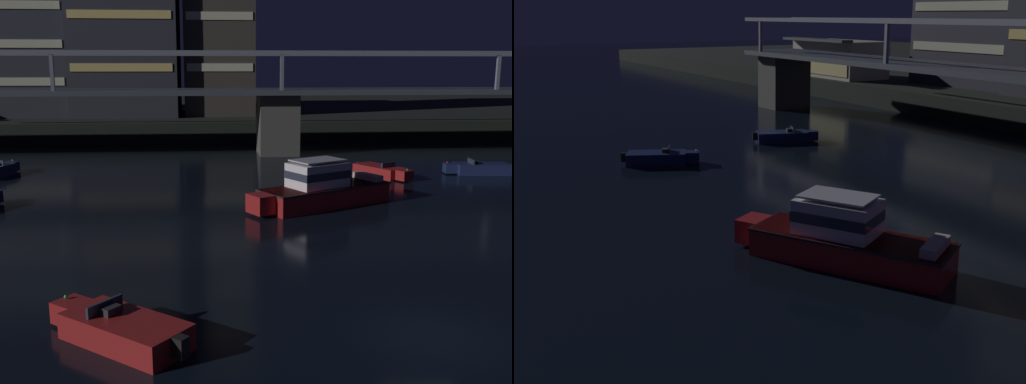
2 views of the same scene
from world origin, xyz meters
TOP-DOWN VIEW (x-y plane):
  - ground_plane at (0.00, 0.00)m, footprint 400.00×400.00m
  - far_riverbank at (0.00, 87.08)m, footprint 240.00×80.00m
  - river_bridge at (0.00, 39.07)m, footprint 84.05×6.40m
  - tower_west_low at (-29.00, 61.02)m, footprint 13.97×13.92m
  - cabin_cruiser_near_left at (-0.06, 17.38)m, footprint 9.00×6.24m
  - speedboat_near_right at (-9.33, 0.44)m, footprint 4.61×4.12m
  - speedboat_mid_right at (6.28, 26.40)m, footprint 3.57×4.88m
  - speedboat_far_center at (14.03, 26.98)m, footprint 5.23×2.18m

SIDE VIEW (x-z plane):
  - ground_plane at x=0.00m, z-range 0.00..0.00m
  - speedboat_near_right at x=-9.33m, z-range -0.17..0.99m
  - speedboat_mid_right at x=6.28m, z-range -0.17..0.99m
  - speedboat_far_center at x=14.03m, z-range -0.17..0.99m
  - cabin_cruiser_near_left at x=-0.06m, z-range -0.34..2.45m
  - far_riverbank at x=0.00m, z-range 0.00..2.20m
  - river_bridge at x=0.00m, z-range -0.26..9.12m
  - tower_west_low at x=-29.00m, z-range 2.05..23.48m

